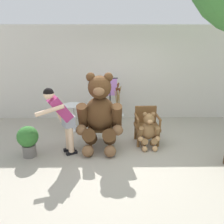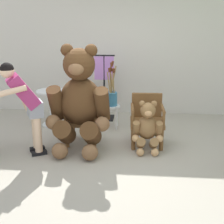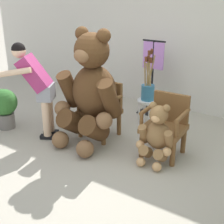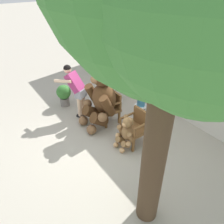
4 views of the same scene
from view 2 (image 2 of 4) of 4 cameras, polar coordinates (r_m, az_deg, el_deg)
ground_plane at (r=5.01m, az=0.03°, el=-8.04°), size 60.00×60.00×0.00m
back_wall at (r=6.95m, az=1.72°, el=11.26°), size 10.00×0.16×2.80m
wooden_chair_left at (r=5.42m, az=-5.26°, el=-0.83°), size 0.58×0.54×0.86m
wooden_chair_right at (r=5.34m, az=6.40°, el=-1.15°), size 0.58×0.54×0.86m
teddy_bear_large at (r=5.05m, az=-5.97°, el=2.28°), size 1.03×0.98×1.72m
teddy_bear_small at (r=5.09m, az=6.50°, el=-2.71°), size 0.50×0.48×0.84m
person_visitor at (r=4.95m, az=-15.57°, el=2.03°), size 0.71×0.71×1.49m
white_stool at (r=6.09m, az=-0.08°, el=0.27°), size 0.34×0.34×0.46m
brush_bucket at (r=6.00m, az=-0.07°, el=3.05°), size 0.22×0.22×0.86m
round_side_table at (r=6.32m, az=-11.06°, el=1.47°), size 0.56×0.56×0.72m
clothing_display_stand at (r=6.55m, az=-1.43°, el=4.83°), size 0.44×0.40×1.36m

